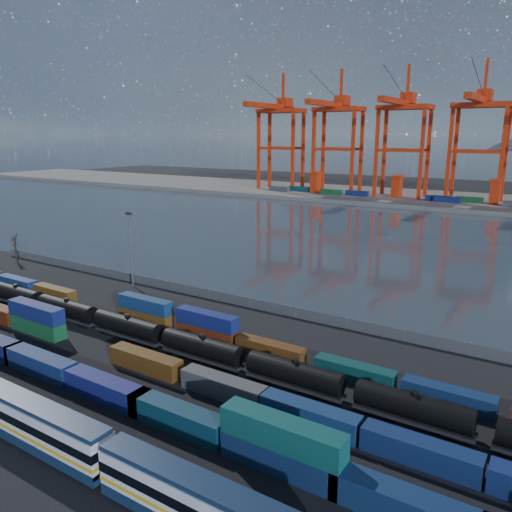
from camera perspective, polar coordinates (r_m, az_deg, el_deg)
The scene contains 14 objects.
ground at distance 77.40m, azimuth -12.31°, elevation -11.72°, with size 700.00×700.00×0.00m, color black.
harbor_water at distance 165.09m, azimuth 14.17°, elevation 1.84°, with size 700.00×700.00×0.00m, color #29333C.
far_quay at distance 265.52m, azimuth 21.53°, elevation 5.90°, with size 700.00×70.00×2.00m, color #514F4C.
passenger_train at distance 62.31m, azimuth -24.78°, elevation -16.64°, with size 76.91×3.08×5.28m.
container_row_south at distance 70.69m, azimuth -19.13°, elevation -12.67°, with size 140.94×2.68×5.72m.
container_row_mid at distance 76.05m, azimuth -13.94°, elevation -10.95°, with size 127.89×2.47×5.25m.
container_row_north at distance 85.95m, azimuth -8.49°, elevation -7.70°, with size 127.27×2.28×4.87m.
tanker_string at distance 71.16m, azimuth -1.22°, elevation -11.83°, with size 122.46×3.00×4.29m.
waterfront_fence at distance 97.16m, azimuth -0.64°, elevation -5.40°, with size 160.12×0.12×2.20m.
bare_tree at distance 145.64m, azimuth -25.79°, elevation 0.84°, with size 1.94×2.02×7.63m.
yard_light_mast at distance 112.24m, azimuth -14.15°, elevation 1.20°, with size 1.60×0.40×16.60m.
gantry_cranes at distance 258.67m, azimuth 20.34°, elevation 14.61°, with size 200.40×48.78×66.05m.
quay_containers at distance 253.53m, azimuth 18.48°, elevation 6.35°, with size 172.58×10.99×2.60m.
straddle_carriers at distance 255.53m, azimuth 20.66°, elevation 7.25°, with size 140.00×7.00×11.10m.
Camera 1 is at (50.34, -48.75, 32.86)m, focal length 35.00 mm.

